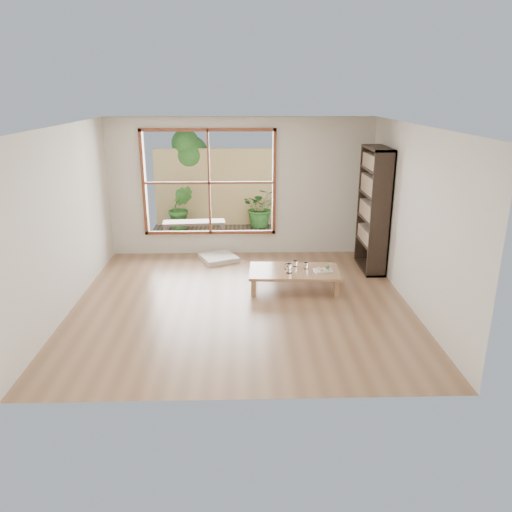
% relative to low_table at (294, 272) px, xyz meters
% --- Properties ---
extents(ground, '(5.00, 5.00, 0.00)m').
position_rel_low_table_xyz_m(ground, '(-0.85, -0.54, -0.28)').
color(ground, '#946B4A').
rests_on(ground, ground).
extents(low_table, '(1.47, 0.88, 0.31)m').
position_rel_low_table_xyz_m(low_table, '(0.00, 0.00, 0.00)').
color(low_table, '#A77951').
rests_on(low_table, ground).
extents(floor_cushion, '(0.81, 0.81, 0.09)m').
position_rel_low_table_xyz_m(floor_cushion, '(-1.28, 1.46, -0.23)').
color(floor_cushion, beige).
rests_on(floor_cushion, ground).
extents(bookshelf, '(0.34, 0.97, 2.16)m').
position_rel_low_table_xyz_m(bookshelf, '(1.46, 0.93, 0.80)').
color(bookshelf, black).
rests_on(bookshelf, ground).
extents(glass_tall, '(0.08, 0.08, 0.16)m').
position_rel_low_table_xyz_m(glass_tall, '(-0.10, -0.12, 0.12)').
color(glass_tall, silver).
rests_on(glass_tall, low_table).
extents(glass_mid, '(0.07, 0.07, 0.10)m').
position_rel_low_table_xyz_m(glass_mid, '(0.20, 0.07, 0.09)').
color(glass_mid, silver).
rests_on(glass_mid, low_table).
extents(glass_short, '(0.08, 0.08, 0.10)m').
position_rel_low_table_xyz_m(glass_short, '(0.03, 0.18, 0.09)').
color(glass_short, silver).
rests_on(glass_short, low_table).
extents(glass_small, '(0.07, 0.07, 0.09)m').
position_rel_low_table_xyz_m(glass_small, '(-0.12, 0.05, 0.08)').
color(glass_small, silver).
rests_on(glass_small, low_table).
extents(food_tray, '(0.31, 0.24, 0.09)m').
position_rel_low_table_xyz_m(food_tray, '(0.47, -0.04, 0.06)').
color(food_tray, white).
rests_on(food_tray, low_table).
extents(deck, '(2.80, 2.00, 0.05)m').
position_rel_low_table_xyz_m(deck, '(-1.45, 3.02, -0.28)').
color(deck, '#3B342B').
rests_on(deck, ground).
extents(garden_bench, '(1.32, 0.48, 0.41)m').
position_rel_low_table_xyz_m(garden_bench, '(-1.84, 2.72, 0.10)').
color(garden_bench, black).
rests_on(garden_bench, deck).
extents(bamboo_fence, '(2.80, 0.06, 1.80)m').
position_rel_low_table_xyz_m(bamboo_fence, '(-1.45, 4.02, 0.62)').
color(bamboo_fence, tan).
rests_on(bamboo_fence, ground).
extents(shrub_right, '(0.90, 0.80, 0.92)m').
position_rel_low_table_xyz_m(shrub_right, '(-0.40, 3.81, 0.21)').
color(shrub_right, '#2E6525').
rests_on(shrub_right, deck).
extents(shrub_left, '(0.57, 0.47, 1.02)m').
position_rel_low_table_xyz_m(shrub_left, '(-2.22, 3.57, 0.26)').
color(shrub_left, '#2E6525').
rests_on(shrub_left, deck).
extents(garden_tree, '(1.04, 0.85, 2.22)m').
position_rel_low_table_xyz_m(garden_tree, '(-2.12, 4.32, 1.35)').
color(garden_tree, '#4C3D2D').
rests_on(garden_tree, ground).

